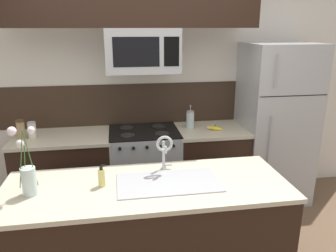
{
  "coord_description": "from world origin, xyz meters",
  "views": [
    {
      "loc": [
        -0.29,
        -2.53,
        2.03
      ],
      "look_at": [
        0.17,
        0.27,
        1.16
      ],
      "focal_mm": 35.0,
      "sensor_mm": 36.0,
      "label": 1
    }
  ],
  "objects_px": {
    "refrigerator": "(274,124)",
    "dish_soap_bottle": "(102,177)",
    "storage_jar_tall": "(21,129)",
    "french_press": "(190,120)",
    "banana_bunch": "(215,128)",
    "sink_faucet": "(164,148)",
    "storage_jar_medium": "(32,130)",
    "flower_vase": "(28,176)",
    "microwave": "(142,50)",
    "stove_range": "(145,169)"
  },
  "relations": [
    {
      "from": "refrigerator",
      "to": "dish_soap_bottle",
      "type": "height_order",
      "value": "refrigerator"
    },
    {
      "from": "storage_jar_tall",
      "to": "french_press",
      "type": "bearing_deg",
      "value": 2.52
    },
    {
      "from": "banana_bunch",
      "to": "sink_faucet",
      "type": "height_order",
      "value": "sink_faucet"
    },
    {
      "from": "banana_bunch",
      "to": "storage_jar_medium",
      "type": "bearing_deg",
      "value": 178.49
    },
    {
      "from": "flower_vase",
      "to": "microwave",
      "type": "bearing_deg",
      "value": 54.07
    },
    {
      "from": "sink_faucet",
      "to": "flower_vase",
      "type": "distance_m",
      "value": 1.0
    },
    {
      "from": "sink_faucet",
      "to": "dish_soap_bottle",
      "type": "distance_m",
      "value": 0.53
    },
    {
      "from": "storage_jar_tall",
      "to": "flower_vase",
      "type": "relative_size",
      "value": 0.4
    },
    {
      "from": "microwave",
      "to": "sink_faucet",
      "type": "relative_size",
      "value": 2.43
    },
    {
      "from": "stove_range",
      "to": "storage_jar_tall",
      "type": "relative_size",
      "value": 4.68
    },
    {
      "from": "banana_bunch",
      "to": "sink_faucet",
      "type": "relative_size",
      "value": 0.62
    },
    {
      "from": "storage_jar_tall",
      "to": "storage_jar_medium",
      "type": "height_order",
      "value": "storage_jar_tall"
    },
    {
      "from": "storage_jar_medium",
      "to": "french_press",
      "type": "height_order",
      "value": "french_press"
    },
    {
      "from": "banana_bunch",
      "to": "dish_soap_bottle",
      "type": "bearing_deg",
      "value": -136.15
    },
    {
      "from": "banana_bunch",
      "to": "sink_faucet",
      "type": "bearing_deg",
      "value": -126.27
    },
    {
      "from": "storage_jar_medium",
      "to": "refrigerator",
      "type": "bearing_deg",
      "value": 0.6
    },
    {
      "from": "refrigerator",
      "to": "storage_jar_tall",
      "type": "height_order",
      "value": "refrigerator"
    },
    {
      "from": "microwave",
      "to": "refrigerator",
      "type": "height_order",
      "value": "microwave"
    },
    {
      "from": "dish_soap_bottle",
      "to": "french_press",
      "type": "bearing_deg",
      "value": 53.46
    },
    {
      "from": "french_press",
      "to": "flower_vase",
      "type": "xyz_separation_m",
      "value": [
        -1.44,
        -1.33,
        0.04
      ]
    },
    {
      "from": "storage_jar_tall",
      "to": "french_press",
      "type": "xyz_separation_m",
      "value": [
        1.8,
        0.08,
        0.0
      ]
    },
    {
      "from": "stove_range",
      "to": "banana_bunch",
      "type": "height_order",
      "value": "banana_bunch"
    },
    {
      "from": "flower_vase",
      "to": "stove_range",
      "type": "bearing_deg",
      "value": 54.52
    },
    {
      "from": "refrigerator",
      "to": "sink_faucet",
      "type": "xyz_separation_m",
      "value": [
        -1.47,
        -1.07,
        0.18
      ]
    },
    {
      "from": "sink_faucet",
      "to": "dish_soap_bottle",
      "type": "xyz_separation_m",
      "value": [
        -0.49,
        -0.18,
        -0.13
      ]
    },
    {
      "from": "refrigerator",
      "to": "banana_bunch",
      "type": "distance_m",
      "value": 0.75
    },
    {
      "from": "stove_range",
      "to": "banana_bunch",
      "type": "relative_size",
      "value": 4.88
    },
    {
      "from": "dish_soap_bottle",
      "to": "storage_jar_medium",
      "type": "bearing_deg",
      "value": 121.62
    },
    {
      "from": "stove_range",
      "to": "storage_jar_medium",
      "type": "relative_size",
      "value": 5.48
    },
    {
      "from": "refrigerator",
      "to": "storage_jar_tall",
      "type": "relative_size",
      "value": 9.32
    },
    {
      "from": "banana_bunch",
      "to": "french_press",
      "type": "distance_m",
      "value": 0.3
    },
    {
      "from": "banana_bunch",
      "to": "dish_soap_bottle",
      "type": "height_order",
      "value": "dish_soap_bottle"
    },
    {
      "from": "refrigerator",
      "to": "dish_soap_bottle",
      "type": "xyz_separation_m",
      "value": [
        -1.96,
        -1.24,
        0.05
      ]
    },
    {
      "from": "stove_range",
      "to": "french_press",
      "type": "bearing_deg",
      "value": 6.42
    },
    {
      "from": "french_press",
      "to": "banana_bunch",
      "type": "bearing_deg",
      "value": -24.79
    },
    {
      "from": "banana_bunch",
      "to": "storage_jar_tall",
      "type": "bearing_deg",
      "value": 178.87
    },
    {
      "from": "refrigerator",
      "to": "storage_jar_medium",
      "type": "height_order",
      "value": "refrigerator"
    },
    {
      "from": "flower_vase",
      "to": "banana_bunch",
      "type": "bearing_deg",
      "value": 35.45
    },
    {
      "from": "stove_range",
      "to": "french_press",
      "type": "distance_m",
      "value": 0.77
    },
    {
      "from": "stove_range",
      "to": "dish_soap_bottle",
      "type": "distance_m",
      "value": 1.39
    },
    {
      "from": "microwave",
      "to": "flower_vase",
      "type": "xyz_separation_m",
      "value": [
        -0.9,
        -1.25,
        -0.74
      ]
    },
    {
      "from": "storage_jar_tall",
      "to": "flower_vase",
      "type": "distance_m",
      "value": 1.3
    },
    {
      "from": "refrigerator",
      "to": "dish_soap_bottle",
      "type": "relative_size",
      "value": 11.22
    },
    {
      "from": "storage_jar_tall",
      "to": "french_press",
      "type": "distance_m",
      "value": 1.8
    },
    {
      "from": "storage_jar_medium",
      "to": "stove_range",
      "type": "bearing_deg",
      "value": 0.41
    },
    {
      "from": "refrigerator",
      "to": "french_press",
      "type": "xyz_separation_m",
      "value": [
        -1.01,
        0.04,
        0.08
      ]
    },
    {
      "from": "microwave",
      "to": "storage_jar_medium",
      "type": "height_order",
      "value": "microwave"
    },
    {
      "from": "microwave",
      "to": "sink_faucet",
      "type": "xyz_separation_m",
      "value": [
        0.07,
        -1.03,
        -0.68
      ]
    },
    {
      "from": "sink_faucet",
      "to": "flower_vase",
      "type": "xyz_separation_m",
      "value": [
        -0.98,
        -0.22,
        -0.06
      ]
    },
    {
      "from": "refrigerator",
      "to": "sink_faucet",
      "type": "relative_size",
      "value": 6.05
    }
  ]
}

